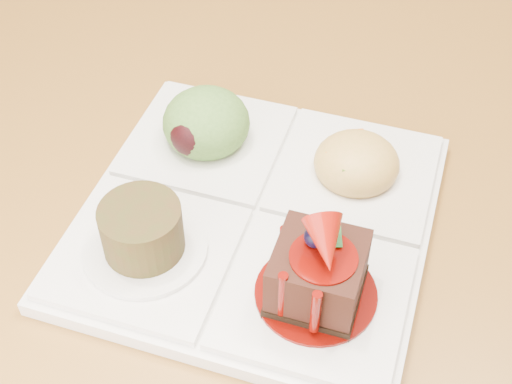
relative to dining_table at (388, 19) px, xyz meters
The scene contains 3 objects.
ground 0.68m from the dining_table, ahead, with size 6.00×6.00×0.00m, color #522C17.
dining_table is the anchor object (origin of this frame).
sampler_plate 0.42m from the dining_table, 80.98° to the right, with size 0.30×0.30×0.10m.
Camera 1 is at (0.25, -0.70, 1.15)m, focal length 50.00 mm.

